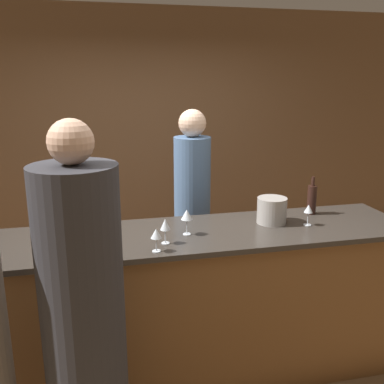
{
  "coord_description": "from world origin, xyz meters",
  "views": [
    {
      "loc": [
        -0.52,
        -2.6,
        2.07
      ],
      "look_at": [
        0.1,
        0.1,
        1.34
      ],
      "focal_mm": 40.0,
      "sensor_mm": 36.0,
      "label": 1
    }
  ],
  "objects_px": {
    "guest_1": "(85,337)",
    "wine_bottle_0": "(312,199)",
    "bartender": "(192,225)",
    "ice_bucket": "(272,210)"
  },
  "relations": [
    {
      "from": "guest_1",
      "to": "ice_bucket",
      "type": "height_order",
      "value": "guest_1"
    },
    {
      "from": "wine_bottle_0",
      "to": "bartender",
      "type": "bearing_deg",
      "value": 146.38
    },
    {
      "from": "wine_bottle_0",
      "to": "ice_bucket",
      "type": "relative_size",
      "value": 1.38
    },
    {
      "from": "bartender",
      "to": "guest_1",
      "type": "xyz_separation_m",
      "value": [
        -0.86,
        -1.48,
        0.01
      ]
    },
    {
      "from": "bartender",
      "to": "wine_bottle_0",
      "type": "relative_size",
      "value": 6.43
    },
    {
      "from": "guest_1",
      "to": "wine_bottle_0",
      "type": "distance_m",
      "value": 1.94
    },
    {
      "from": "bartender",
      "to": "ice_bucket",
      "type": "xyz_separation_m",
      "value": [
        0.42,
        -0.66,
        0.3
      ]
    },
    {
      "from": "guest_1",
      "to": "ice_bucket",
      "type": "xyz_separation_m",
      "value": [
        1.28,
        0.82,
        0.29
      ]
    },
    {
      "from": "guest_1",
      "to": "wine_bottle_0",
      "type": "relative_size",
      "value": 6.69
    },
    {
      "from": "wine_bottle_0",
      "to": "ice_bucket",
      "type": "distance_m",
      "value": 0.4
    }
  ]
}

